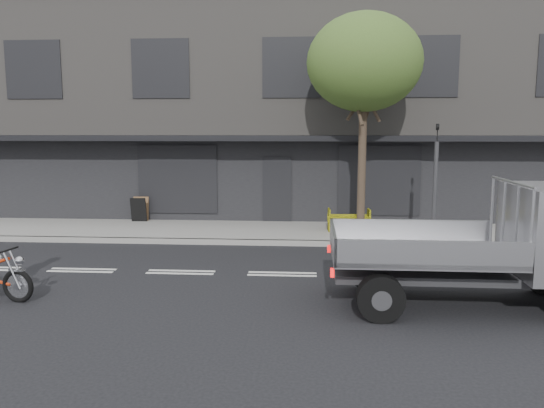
{
  "coord_description": "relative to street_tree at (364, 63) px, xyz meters",
  "views": [
    {
      "loc": [
        0.59,
        -11.98,
        3.36
      ],
      "look_at": [
        -0.27,
        0.5,
        1.58
      ],
      "focal_mm": 35.0,
      "sensor_mm": 36.0,
      "label": 1
    }
  ],
  "objects": [
    {
      "name": "ground",
      "position": [
        -2.2,
        -4.2,
        -5.28
      ],
      "size": [
        80.0,
        80.0,
        0.0
      ],
      "primitive_type": "plane",
      "color": "black",
      "rests_on": "ground"
    },
    {
      "name": "sidewalk",
      "position": [
        -2.2,
        0.5,
        -5.2
      ],
      "size": [
        32.0,
        3.2,
        0.15
      ],
      "primitive_type": "cube",
      "color": "gray",
      "rests_on": "ground"
    },
    {
      "name": "kerb",
      "position": [
        -2.2,
        -1.1,
        -5.2
      ],
      "size": [
        32.0,
        0.2,
        0.15
      ],
      "primitive_type": "cube",
      "color": "gray",
      "rests_on": "ground"
    },
    {
      "name": "building_main",
      "position": [
        -2.2,
        7.1,
        -1.28
      ],
      "size": [
        26.0,
        10.0,
        8.0
      ],
      "primitive_type": "cube",
      "color": "slate",
      "rests_on": "ground"
    },
    {
      "name": "street_tree",
      "position": [
        0.0,
        0.0,
        0.0
      ],
      "size": [
        3.4,
        3.4,
        6.74
      ],
      "color": "#382B21",
      "rests_on": "ground"
    },
    {
      "name": "traffic_light_pole",
      "position": [
        2.0,
        -0.85,
        -3.63
      ],
      "size": [
        0.12,
        0.12,
        3.5
      ],
      "color": "#2D2D30",
      "rests_on": "ground"
    },
    {
      "name": "flatbed_ute",
      "position": [
        2.67,
        -6.2,
        -3.89
      ],
      "size": [
        5.26,
        2.22,
        2.43
      ],
      "rotation": [
        0.0,
        0.0,
        -0.01
      ],
      "color": "black",
      "rests_on": "ground"
    },
    {
      "name": "construction_barrier",
      "position": [
        -0.33,
        0.21,
        -4.75
      ],
      "size": [
        1.36,
        0.6,
        0.75
      ],
      "primitive_type": null,
      "rotation": [
        0.0,
        0.0,
        0.05
      ],
      "color": "yellow",
      "rests_on": "sidewalk"
    },
    {
      "name": "sandwich_board",
      "position": [
        -7.5,
        1.64,
        -4.7
      ],
      "size": [
        0.55,
        0.38,
        0.85
      ],
      "primitive_type": null,
      "rotation": [
        0.0,
        0.0,
        0.05
      ],
      "color": "black",
      "rests_on": "sidewalk"
    }
  ]
}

